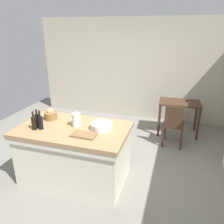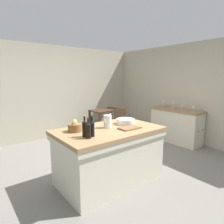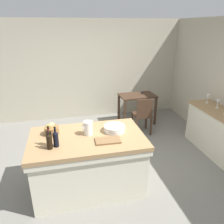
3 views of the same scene
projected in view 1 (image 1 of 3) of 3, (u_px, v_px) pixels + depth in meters
ground_plane at (106, 167)px, 3.93m from camera, size 6.76×6.76×0.00m
wall_back at (137, 70)px, 5.80m from camera, size 5.32×0.12×2.60m
island_table at (75, 151)px, 3.51m from camera, size 1.69×1.03×0.90m
writing_desk at (179, 107)px, 4.98m from camera, size 0.93×0.61×0.83m
wooden_chair at (174, 124)px, 4.49m from camera, size 0.42×0.42×0.90m
pitcher at (76, 119)px, 3.38m from camera, size 0.17×0.13×0.25m
wash_bowl at (102, 126)px, 3.30m from camera, size 0.32×0.32×0.09m
bread_basket at (51, 115)px, 3.65m from camera, size 0.21×0.21×0.19m
cutting_board at (84, 135)px, 3.10m from camera, size 0.36×0.22×0.02m
wine_bottle_dark at (40, 122)px, 3.27m from camera, size 0.07×0.07×0.29m
wine_bottle_amber at (37, 119)px, 3.34m from camera, size 0.07×0.07×0.30m
wine_bottle_green at (34, 122)px, 3.26m from camera, size 0.07×0.07×0.28m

